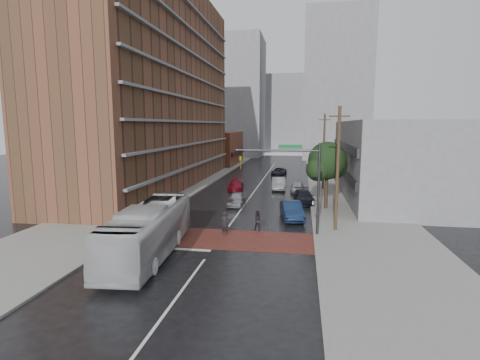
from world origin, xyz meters
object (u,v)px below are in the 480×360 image
at_px(transit_bus, 149,231).
at_px(pedestrian_a, 225,223).
at_px(car_travel_c, 236,185).
at_px(suv_travel, 279,172).
at_px(car_travel_a, 236,199).
at_px(car_parked_mid, 304,197).
at_px(car_parked_near, 292,211).
at_px(car_parked_far, 297,187).
at_px(pedestrian_b, 258,221).
at_px(car_travel_b, 278,184).

bearing_deg(transit_bus, pedestrian_a, 48.74).
relative_size(car_travel_c, suv_travel, 1.02).
distance_m(transit_bus, suv_travel, 41.65).
height_order(car_travel_a, car_parked_mid, car_travel_a).
xyz_separation_m(transit_bus, car_parked_near, (8.97, 11.16, -0.88)).
xyz_separation_m(suv_travel, car_parked_near, (3.04, -30.06, 0.17)).
bearing_deg(suv_travel, car_parked_far, -71.14).
xyz_separation_m(pedestrian_a, car_parked_near, (5.02, 5.82, -0.12)).
bearing_deg(car_travel_c, pedestrian_b, -80.22).
distance_m(car_parked_near, car_parked_far, 14.21).
xyz_separation_m(pedestrian_b, car_travel_b, (0.40, 19.99, -0.03)).
xyz_separation_m(suv_travel, car_parked_mid, (4.14, -22.65, 0.07)).
xyz_separation_m(pedestrian_a, car_parked_far, (5.32, 20.02, -0.23)).
relative_size(pedestrian_b, car_parked_far, 0.41).
relative_size(transit_bus, suv_travel, 2.63).
bearing_deg(pedestrian_a, suv_travel, 85.99).
distance_m(transit_bus, car_travel_c, 25.84).
height_order(car_travel_b, suv_travel, car_travel_b).
distance_m(car_travel_a, car_parked_far, 11.16).
relative_size(car_travel_b, car_parked_mid, 1.00).
bearing_deg(suv_travel, transit_bus, -91.24).
height_order(pedestrian_a, car_travel_c, pedestrian_a).
xyz_separation_m(car_travel_c, suv_travel, (4.77, 15.42, -0.04)).
xyz_separation_m(car_travel_b, car_travel_c, (-5.61, -0.99, -0.13)).
height_order(pedestrian_a, suv_travel, pedestrian_a).
distance_m(car_travel_c, suv_travel, 16.14).
relative_size(pedestrian_b, car_travel_a, 0.40).
height_order(pedestrian_a, car_parked_near, pedestrian_a).
bearing_deg(car_travel_a, pedestrian_a, -85.85).
bearing_deg(car_parked_mid, pedestrian_a, -121.84).
relative_size(car_parked_near, car_parked_mid, 1.00).
bearing_deg(car_travel_a, pedestrian_b, -71.08).
height_order(pedestrian_b, car_parked_mid, pedestrian_b).
relative_size(transit_bus, car_travel_c, 2.58).
bearing_deg(car_parked_mid, car_travel_c, 133.93).
xyz_separation_m(pedestrian_a, car_travel_a, (-0.99, 10.82, -0.21)).
relative_size(pedestrian_a, car_parked_far, 0.46).
bearing_deg(car_parked_far, car_travel_c, 178.65).
xyz_separation_m(car_travel_b, car_parked_mid, (3.30, -8.22, -0.10)).
bearing_deg(car_parked_near, car_parked_far, 78.73).
height_order(pedestrian_a, car_travel_b, pedestrian_a).
relative_size(transit_bus, car_travel_a, 2.88).
distance_m(transit_bus, car_parked_near, 14.34).
distance_m(car_parked_near, car_parked_mid, 7.49).
distance_m(transit_bus, car_travel_a, 16.46).
height_order(pedestrian_b, car_travel_c, pedestrian_b).
xyz_separation_m(pedestrian_b, car_travel_a, (-3.41, 9.36, -0.12)).
relative_size(car_travel_b, suv_travel, 1.07).
xyz_separation_m(car_travel_b, suv_travel, (-0.84, 14.43, -0.17)).
xyz_separation_m(pedestrian_a, suv_travel, (1.98, 35.88, -0.29)).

